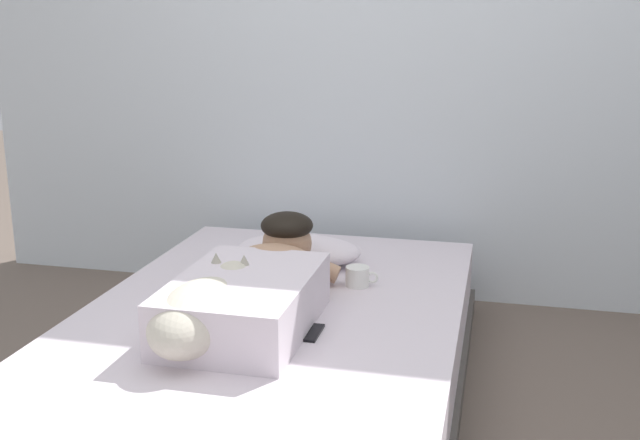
{
  "coord_description": "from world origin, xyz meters",
  "views": [
    {
      "loc": [
        0.47,
        -2.0,
        1.29
      ],
      "look_at": [
        -0.18,
        0.66,
        0.58
      ],
      "focal_mm": 42.36,
      "sensor_mm": 36.0,
      "label": 1
    }
  ],
  "objects_px": {
    "bed": "(272,354)",
    "dog": "(204,311)",
    "person_lying": "(258,285)",
    "pillow": "(299,250)",
    "coffee_cup": "(358,276)",
    "cell_phone": "(310,332)"
  },
  "relations": [
    {
      "from": "dog",
      "to": "coffee_cup",
      "type": "relative_size",
      "value": 4.6
    },
    {
      "from": "pillow",
      "to": "bed",
      "type": "bearing_deg",
      "value": -85.11
    },
    {
      "from": "person_lying",
      "to": "cell_phone",
      "type": "distance_m",
      "value": 0.27
    },
    {
      "from": "bed",
      "to": "dog",
      "type": "distance_m",
      "value": 0.44
    },
    {
      "from": "bed",
      "to": "dog",
      "type": "height_order",
      "value": "dog"
    },
    {
      "from": "person_lying",
      "to": "dog",
      "type": "relative_size",
      "value": 1.6
    },
    {
      "from": "pillow",
      "to": "coffee_cup",
      "type": "bearing_deg",
      "value": -37.44
    },
    {
      "from": "bed",
      "to": "coffee_cup",
      "type": "bearing_deg",
      "value": 51.34
    },
    {
      "from": "bed",
      "to": "person_lying",
      "type": "xyz_separation_m",
      "value": [
        -0.03,
        -0.05,
        0.27
      ]
    },
    {
      "from": "bed",
      "to": "pillow",
      "type": "distance_m",
      "value": 0.58
    },
    {
      "from": "pillow",
      "to": "person_lying",
      "type": "height_order",
      "value": "person_lying"
    },
    {
      "from": "bed",
      "to": "dog",
      "type": "xyz_separation_m",
      "value": [
        -0.12,
        -0.32,
        0.27
      ]
    },
    {
      "from": "pillow",
      "to": "dog",
      "type": "height_order",
      "value": "dog"
    },
    {
      "from": "bed",
      "to": "person_lying",
      "type": "distance_m",
      "value": 0.28
    },
    {
      "from": "pillow",
      "to": "cell_phone",
      "type": "xyz_separation_m",
      "value": [
        0.23,
        -0.71,
        -0.05
      ]
    },
    {
      "from": "bed",
      "to": "cell_phone",
      "type": "height_order",
      "value": "cell_phone"
    },
    {
      "from": "dog",
      "to": "person_lying",
      "type": "bearing_deg",
      "value": 72.0
    },
    {
      "from": "coffee_cup",
      "to": "dog",
      "type": "bearing_deg",
      "value": -120.13
    },
    {
      "from": "person_lying",
      "to": "coffee_cup",
      "type": "xyz_separation_m",
      "value": [
        0.28,
        0.36,
        -0.07
      ]
    },
    {
      "from": "pillow",
      "to": "coffee_cup",
      "type": "xyz_separation_m",
      "value": [
        0.29,
        -0.22,
        -0.02
      ]
    },
    {
      "from": "pillow",
      "to": "cell_phone",
      "type": "height_order",
      "value": "pillow"
    },
    {
      "from": "person_lying",
      "to": "dog",
      "type": "xyz_separation_m",
      "value": [
        -0.09,
        -0.27,
        -0.0
      ]
    }
  ]
}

